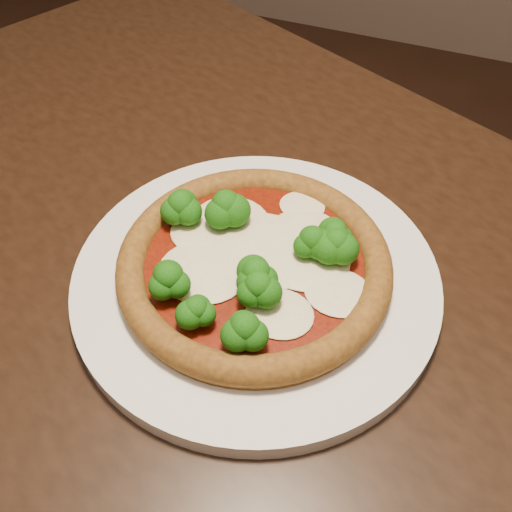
% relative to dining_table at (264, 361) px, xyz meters
% --- Properties ---
extents(dining_table, '(1.55, 1.28, 0.75)m').
position_rel_dining_table_xyz_m(dining_table, '(0.00, 0.00, 0.00)').
color(dining_table, black).
rests_on(dining_table, floor).
extents(plate, '(0.34, 0.34, 0.02)m').
position_rel_dining_table_xyz_m(plate, '(-0.02, 0.02, 0.10)').
color(plate, white).
rests_on(plate, dining_table).
extents(pizza, '(0.25, 0.25, 0.06)m').
position_rel_dining_table_xyz_m(pizza, '(-0.02, 0.02, 0.13)').
color(pizza, brown).
rests_on(pizza, plate).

